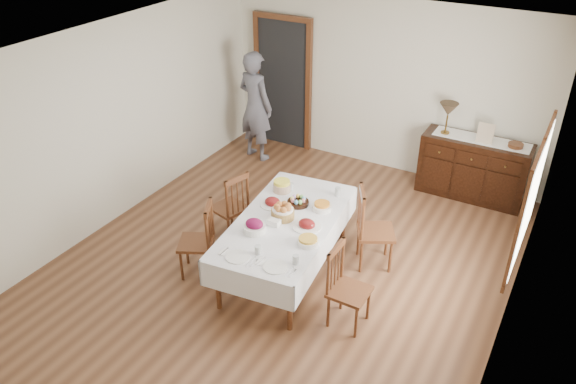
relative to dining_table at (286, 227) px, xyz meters
The scene contains 26 objects.
ground 0.64m from the dining_table, 129.60° to the left, with size 6.00×6.00×0.00m, color brown.
room_shell 1.17m from the dining_table, 113.92° to the left, with size 5.02×6.02×2.65m.
dining_table is the anchor object (origin of this frame).
chair_left_near 1.00m from the dining_table, 149.31° to the right, with size 0.52×0.52×0.93m.
chair_left_far 0.99m from the dining_table, 163.92° to the left, with size 0.48×0.48×0.94m.
chair_right_near 1.06m from the dining_table, 24.83° to the right, with size 0.39×0.39×0.93m.
chair_right_far 1.02m from the dining_table, 37.73° to the left, with size 0.57×0.57×1.01m.
sideboard 3.18m from the dining_table, 62.77° to the left, with size 1.48×0.54×0.89m.
person 3.08m from the dining_table, 128.60° to the left, with size 0.59×0.38×1.88m, color #595966.
bread_basket 0.18m from the dining_table, 153.98° to the left, with size 0.27×0.27×0.18m.
egg_basket 0.39m from the dining_table, 96.93° to the left, with size 0.26×0.26×0.10m.
ham_platter_a 0.39m from the dining_table, 144.70° to the left, with size 0.30×0.30×0.11m.
ham_platter_b 0.29m from the dining_table, ahead, with size 0.33×0.33×0.11m.
beet_bowl 0.44m from the dining_table, 117.49° to the right, with size 0.25×0.25×0.16m.
carrot_bowl 0.49m from the dining_table, 58.15° to the left, with size 0.23×0.23×0.09m.
pineapple_bowl 0.68m from the dining_table, 123.82° to the left, with size 0.22×0.22×0.14m.
casserole_dish 0.52m from the dining_table, 33.11° to the right, with size 0.23×0.23×0.08m.
butter_dish 0.20m from the dining_table, 114.98° to the right, with size 0.15×0.11×0.07m.
setting_left 0.79m from the dining_table, 93.35° to the right, with size 0.43×0.31×0.10m.
setting_right 0.83m from the dining_table, 63.22° to the right, with size 0.43×0.31×0.10m.
glass_far_a 0.69m from the dining_table, 114.11° to the left, with size 0.06×0.06×0.10m.
glass_far_b 0.84m from the dining_table, 70.52° to the left, with size 0.07×0.07×0.11m.
runner 3.23m from the dining_table, 62.45° to the left, with size 1.30×0.35×0.01m.
table_lamp 3.04m from the dining_table, 70.56° to the left, with size 0.26×0.26×0.46m.
picture_frame 3.20m from the dining_table, 61.01° to the left, with size 0.22×0.08×0.28m.
deco_bowl 3.44m from the dining_table, 55.57° to the left, with size 0.20×0.20×0.06m.
Camera 1 is at (2.70, -4.70, 4.19)m, focal length 35.00 mm.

